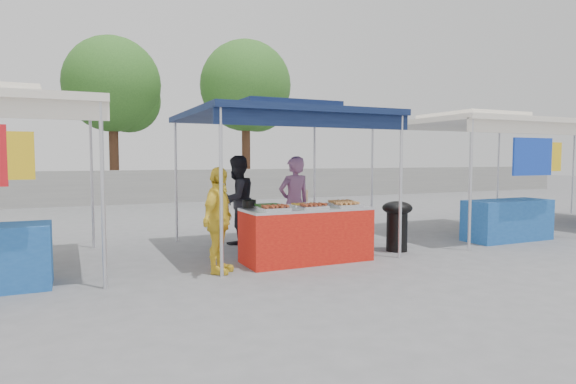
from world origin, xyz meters
name	(u,v)px	position (x,y,z in m)	size (l,w,h in m)	color
ground_plane	(304,260)	(0.00, 0.00, 0.00)	(80.00, 80.00, 0.00)	slate
back_wall	(170,186)	(0.00, 11.00, 0.60)	(40.00, 0.25, 1.20)	gray
main_canopy	(279,115)	(0.00, 0.97, 2.37)	(3.20, 3.20, 2.57)	silver
neighbor_stall_right	(486,159)	(4.50, 0.57, 1.60)	(3.20, 3.20, 2.57)	silver
tree_1	(116,89)	(-1.59, 13.28, 4.33)	(3.71, 3.69, 6.34)	#4B2D1C
tree_2	(249,90)	(3.75, 12.89, 4.54)	(3.86, 3.86, 6.64)	#4B2D1C
vendor_table	(306,234)	(0.00, -0.10, 0.43)	(2.00, 0.80, 0.85)	red
food_tray_fl	(275,209)	(-0.64, -0.34, 0.88)	(0.42, 0.30, 0.07)	white
food_tray_fm	(313,207)	(-0.01, -0.34, 0.88)	(0.42, 0.30, 0.07)	white
food_tray_fr	(347,205)	(0.59, -0.34, 0.88)	(0.42, 0.30, 0.07)	white
food_tray_bl	(268,207)	(-0.61, -0.02, 0.88)	(0.42, 0.30, 0.07)	white
food_tray_bm	(304,205)	(-0.02, -0.04, 0.88)	(0.42, 0.30, 0.07)	white
food_tray_br	(341,203)	(0.66, -0.04, 0.88)	(0.42, 0.30, 0.07)	white
cooking_pot	(249,204)	(-0.83, 0.24, 0.91)	(0.21, 0.21, 0.12)	black
skewer_cup	(307,206)	(-0.08, -0.28, 0.90)	(0.08, 0.08, 0.10)	silver
wok_burner	(397,221)	(1.82, 0.00, 0.52)	(0.52, 0.52, 0.88)	black
crate_left	(270,248)	(-0.40, 0.44, 0.16)	(0.52, 0.36, 0.31)	#1740BB
crate_right	(305,244)	(0.30, 0.53, 0.15)	(0.51, 0.35, 0.30)	#1740BB
crate_stacked	(305,227)	(0.30, 0.53, 0.45)	(0.48, 0.34, 0.29)	#1740BB
vendor_woman	(294,203)	(0.23, 0.83, 0.83)	(0.60, 0.40, 1.65)	#9F6592
helper_man	(237,200)	(-0.49, 1.84, 0.84)	(0.81, 0.63, 1.67)	#222228
customer_person	(218,220)	(-1.48, -0.28, 0.75)	(0.88, 0.37, 1.50)	yellow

